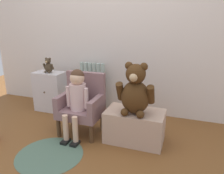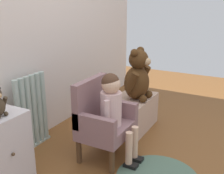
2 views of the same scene
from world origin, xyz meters
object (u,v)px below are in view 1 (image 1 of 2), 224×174
at_px(radiator, 93,87).
at_px(small_teddy_bear, 48,66).
at_px(large_teddy_bear, 135,92).
at_px(floor_rug, 50,154).
at_px(low_bench, 135,126).
at_px(child_armchair, 82,104).
at_px(small_dresser, 50,91).
at_px(child_figure, 77,94).

relative_size(radiator, small_teddy_bear, 3.29).
height_order(large_teddy_bear, floor_rug, large_teddy_bear).
bearing_deg(large_teddy_bear, low_bench, 97.49).
xyz_separation_m(child_armchair, low_bench, (0.60, -0.01, -0.17)).
relative_size(low_bench, floor_rug, 0.95).
height_order(small_dresser, child_figure, child_figure).
xyz_separation_m(small_dresser, large_teddy_bear, (1.31, -0.46, 0.28)).
bearing_deg(large_teddy_bear, child_figure, -174.59).
bearing_deg(low_bench, small_dresser, 162.33).
bearing_deg(child_armchair, low_bench, -0.53).
xyz_separation_m(radiator, large_teddy_bear, (0.76, -0.68, 0.23)).
distance_m(child_armchair, small_teddy_bear, 0.84).
distance_m(small_teddy_bear, floor_rug, 1.26).
distance_m(small_dresser, child_armchair, 0.81).
height_order(child_armchair, floor_rug, child_armchair).
height_order(child_figure, small_teddy_bear, small_teddy_bear).
bearing_deg(child_figure, radiator, 102.12).
relative_size(small_dresser, child_figure, 0.73).
xyz_separation_m(child_figure, low_bench, (0.60, 0.10, -0.32)).
height_order(child_figure, large_teddy_bear, large_teddy_bear).
distance_m(radiator, floor_rug, 1.20).
xyz_separation_m(small_teddy_bear, floor_rug, (0.60, -0.92, -0.63)).
distance_m(child_armchair, low_bench, 0.62).
bearing_deg(floor_rug, large_teddy_bear, 34.48).
bearing_deg(radiator, small_teddy_bear, -156.31).
xyz_separation_m(child_armchair, small_teddy_bear, (-0.68, 0.39, 0.30)).
xyz_separation_m(radiator, small_teddy_bear, (-0.53, -0.23, 0.30)).
bearing_deg(large_teddy_bear, child_armchair, 175.14).
height_order(small_teddy_bear, floor_rug, small_teddy_bear).
bearing_deg(small_teddy_bear, floor_rug, -56.90).
height_order(low_bench, floor_rug, low_bench).
height_order(small_dresser, low_bench, small_dresser).
bearing_deg(floor_rug, small_teddy_bear, 123.10).
relative_size(child_figure, large_teddy_bear, 1.44).
bearing_deg(large_teddy_bear, small_dresser, 160.60).
distance_m(radiator, small_teddy_bear, 0.65).
relative_size(low_bench, large_teddy_bear, 1.16).
bearing_deg(floor_rug, low_bench, 37.23).
bearing_deg(small_teddy_bear, large_teddy_bear, -19.05).
distance_m(large_teddy_bear, floor_rug, 1.00).
distance_m(small_dresser, low_bench, 1.37).
xyz_separation_m(low_bench, floor_rug, (-0.68, -0.52, -0.16)).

